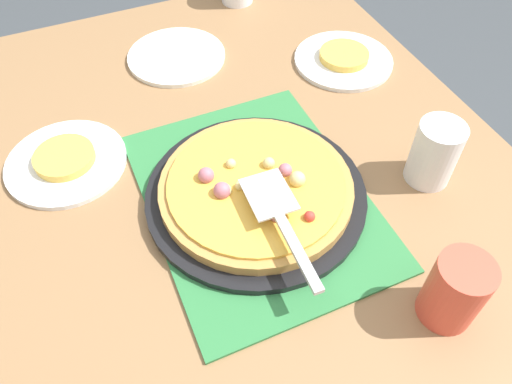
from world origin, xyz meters
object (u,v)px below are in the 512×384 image
(served_slice_left, at_px, (64,157))
(cup_corner, at_px, (435,153))
(pizza_pan, at_px, (256,195))
(plate_near_left, at_px, (66,162))
(cup_near, at_px, (455,291))
(pizza, at_px, (256,187))
(served_slice_right, at_px, (344,55))
(pizza_server, at_px, (280,217))
(plate_far_right, at_px, (343,60))
(plate_side, at_px, (176,56))

(served_slice_left, bearing_deg, cup_corner, -116.23)
(pizza_pan, bearing_deg, plate_near_left, 52.94)
(cup_near, bearing_deg, pizza, 29.00)
(pizza, xyz_separation_m, plate_near_left, (0.22, 0.29, -0.03))
(served_slice_right, bearing_deg, pizza, 130.08)
(served_slice_left, bearing_deg, served_slice_right, -83.75)
(pizza_pan, height_order, served_slice_right, served_slice_right)
(pizza_pan, xyz_separation_m, pizza_server, (-0.10, 0.00, 0.06))
(plate_far_right, height_order, cup_near, cup_near)
(pizza, height_order, served_slice_right, pizza)
(cup_near, distance_m, pizza_server, 0.27)
(served_slice_right, relative_size, cup_corner, 0.92)
(plate_far_right, height_order, plate_side, same)
(pizza, height_order, plate_side, pizza)
(pizza_pan, bearing_deg, plate_side, 0.23)
(plate_far_right, height_order, served_slice_right, served_slice_right)
(plate_far_right, xyz_separation_m, served_slice_left, (-0.07, 0.63, 0.01))
(cup_near, relative_size, cup_corner, 1.00)
(pizza_pan, xyz_separation_m, cup_corner, (-0.07, -0.30, 0.05))
(pizza_pan, relative_size, plate_near_left, 1.73)
(plate_far_right, bearing_deg, served_slice_right, 0.00)
(served_slice_left, bearing_deg, plate_far_right, -83.75)
(cup_corner, distance_m, pizza_server, 0.31)
(cup_corner, xyz_separation_m, pizza_server, (-0.02, 0.31, 0.01))
(plate_near_left, distance_m, plate_far_right, 0.63)
(pizza, distance_m, cup_near, 0.35)
(plate_near_left, xyz_separation_m, pizza_server, (-0.31, -0.28, 0.06))
(plate_near_left, distance_m, served_slice_right, 0.63)
(cup_near, xyz_separation_m, pizza_server, (0.21, 0.17, 0.01))
(pizza_pan, distance_m, cup_corner, 0.32)
(plate_far_right, distance_m, served_slice_right, 0.01)
(served_slice_right, bearing_deg, cup_near, 163.73)
(pizza_pan, xyz_separation_m, pizza, (-0.00, 0.00, 0.02))
(plate_near_left, bearing_deg, cup_near, -138.84)
(pizza_pan, bearing_deg, served_slice_right, -49.91)
(plate_side, bearing_deg, pizza_pan, -179.77)
(plate_near_left, xyz_separation_m, served_slice_right, (0.07, -0.63, 0.01))
(pizza_pan, bearing_deg, plate_far_right, -49.91)
(pizza_pan, bearing_deg, pizza, 124.34)
(pizza, xyz_separation_m, cup_near, (-0.30, -0.17, 0.03))
(served_slice_right, height_order, cup_corner, cup_corner)
(plate_near_left, relative_size, served_slice_left, 2.00)
(pizza, distance_m, plate_far_right, 0.45)
(plate_near_left, relative_size, served_slice_right, 2.00)
(pizza, bearing_deg, served_slice_left, 52.86)
(cup_corner, bearing_deg, served_slice_right, -5.74)
(served_slice_left, relative_size, pizza_server, 0.48)
(plate_near_left, relative_size, plate_side, 1.00)
(served_slice_left, relative_size, cup_near, 0.92)
(plate_near_left, relative_size, cup_corner, 1.83)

